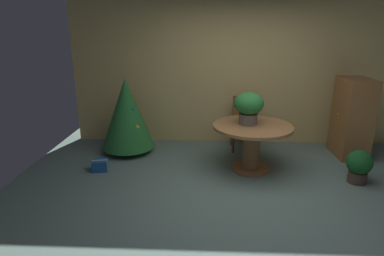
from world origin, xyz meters
TOP-DOWN VIEW (x-y plane):
  - ground_plane at (0.00, 0.00)m, footprint 6.60×6.60m
  - back_wall_panel at (0.00, 2.20)m, footprint 6.00×0.10m
  - round_dining_table at (0.10, 0.89)m, footprint 1.16×1.16m
  - flower_vase at (0.03, 0.95)m, footprint 0.43×0.43m
  - wooden_chair_far at (0.10, 1.84)m, footprint 0.47×0.42m
  - holiday_tree at (-1.91, 1.54)m, footprint 0.89×0.89m
  - gift_box_blue at (-2.17, 0.75)m, footprint 0.25×0.22m
  - wooden_cabinet at (1.80, 1.56)m, footprint 0.46×0.69m
  - potted_plant at (1.52, 0.52)m, footprint 0.34×0.34m

SIDE VIEW (x-z plane):
  - ground_plane at x=0.00m, z-range 0.00..0.00m
  - gift_box_blue at x=-2.17m, z-range 0.00..0.17m
  - potted_plant at x=1.52m, z-range 0.02..0.49m
  - round_dining_table at x=0.10m, z-range 0.14..0.84m
  - wooden_chair_far at x=0.10m, z-range 0.07..0.99m
  - wooden_cabinet at x=1.80m, z-range 0.00..1.29m
  - holiday_tree at x=-1.91m, z-range 0.05..1.32m
  - flower_vase at x=0.03m, z-range 0.74..1.21m
  - back_wall_panel at x=0.00m, z-range 0.00..2.60m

